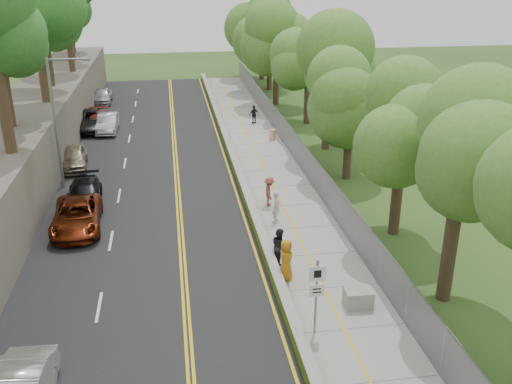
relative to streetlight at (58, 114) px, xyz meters
The scene contains 24 objects.
ground 18.08m from the streetlight, 53.23° to the right, with size 140.00×140.00×0.00m, color #33511E.
road 6.93m from the streetlight, 11.17° to the left, with size 11.20×66.00×0.04m, color black.
sidewalk 13.84m from the streetlight, ahead, with size 4.20×66.00×0.05m, color gray.
jersey_barrier 11.60m from the streetlight, ahead, with size 0.42×66.00×0.60m, color #93E61B.
rock_embankment 4.15m from the streetlight, 161.78° to the left, with size 5.00×66.00×4.00m, color #595147.
chainlink_fence 15.58m from the streetlight, ahead, with size 0.04×66.00×2.00m, color slate.
trees_embankment 6.46m from the streetlight, 158.49° to the left, with size 6.40×66.00×13.00m, color #367B28, non-canonical shape.
trees_fenceside 17.65m from the streetlight, ahead, with size 7.00×66.00×14.00m, color #558831, non-canonical shape.
streetlight is the anchor object (origin of this frame).
signpost 20.72m from the streetlight, 55.92° to the right, with size 0.62×0.09×3.10m.
construction_barrel 16.96m from the streetlight, 28.75° to the left, with size 0.51×0.51×0.83m, color #D36100.
concrete_block 21.12m from the streetlight, 48.60° to the right, with size 1.11×0.84×0.74m, color gray.
car_2 7.54m from the streetlight, 76.95° to the right, with size 2.41×5.23×1.45m, color #601F0B.
car_3 5.22m from the streetlight, 64.74° to the right, with size 1.87×4.60×1.34m, color black.
car_4 5.25m from the streetlight, 90.88° to the left, with size 1.73×4.31×1.47m, color gray.
car_5 12.96m from the streetlight, 83.21° to the left, with size 1.53×4.39×1.45m, color #BABDC2.
car_6 13.68m from the streetlight, 90.60° to the left, with size 2.63×5.71×1.59m, color black.
car_7 13.79m from the streetlight, 87.10° to the left, with size 1.97×4.84×1.40m, color maroon.
car_8 23.06m from the streetlight, 89.78° to the left, with size 1.70×4.21×1.44m, color #B2B2B6.
painter_0 17.55m from the streetlight, 49.22° to the right, with size 0.93×0.60×1.90m, color #BC7414.
painter_1 14.32m from the streetlight, 30.50° to the right, with size 0.64×0.42×1.75m, color beige.
painter_2 16.48m from the streetlight, 45.70° to the right, with size 0.84×0.65×1.73m, color black.
painter_3 13.39m from the streetlight, 22.12° to the right, with size 1.09×0.63×1.69m, color brown.
person_far 19.23m from the streetlight, 43.32° to the left, with size 0.92×0.38×1.57m, color black.
Camera 1 is at (-3.89, -20.44, 13.08)m, focal length 40.00 mm.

